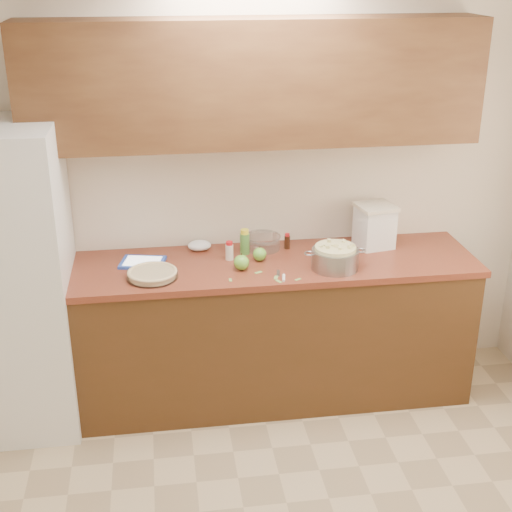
{
  "coord_description": "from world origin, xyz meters",
  "views": [
    {
      "loc": [
        -0.57,
        -2.39,
        2.6
      ],
      "look_at": [
        -0.02,
        1.43,
        0.98
      ],
      "focal_mm": 50.0,
      "sensor_mm": 36.0,
      "label": 1
    }
  ],
  "objects": [
    {
      "name": "peel_d",
      "position": [
        0.07,
        1.23,
        0.92
      ],
      "size": [
        0.03,
        0.05,
        0.0
      ],
      "primitive_type": "cube",
      "rotation": [
        0.0,
        0.0,
        1.25
      ],
      "color": "#87B558",
      "rests_on": "counter_run"
    },
    {
      "name": "cinnamon_shaker",
      "position": [
        -0.16,
        1.54,
        0.98
      ],
      "size": [
        0.05,
        0.05,
        0.12
      ],
      "rotation": [
        0.0,
        0.0,
        -0.32
      ],
      "color": "beige",
      "rests_on": "counter_run"
    },
    {
      "name": "flour_canister",
      "position": [
        0.76,
        1.62,
        1.06
      ],
      "size": [
        0.26,
        0.26,
        0.27
      ],
      "rotation": [
        0.0,
        0.0,
        0.18
      ],
      "color": "white",
      "rests_on": "counter_run"
    },
    {
      "name": "apple_left",
      "position": [
        -0.11,
        1.38,
        0.97
      ],
      "size": [
        0.09,
        0.09,
        0.1
      ],
      "color": "#63AD34",
      "rests_on": "counter_run"
    },
    {
      "name": "paper_towel",
      "position": [
        -0.33,
        1.71,
        0.95
      ],
      "size": [
        0.15,
        0.13,
        0.06
      ],
      "primitive_type": "ellipsoid",
      "rotation": [
        0.0,
        0.0,
        -0.06
      ],
      "color": "white",
      "rests_on": "counter_run"
    },
    {
      "name": "peel_a",
      "position": [
        0.08,
        1.18,
        0.92
      ],
      "size": [
        0.04,
        0.05,
        0.0
      ],
      "primitive_type": "cube",
      "rotation": [
        0.0,
        0.0,
        -1.07
      ],
      "color": "#87B558",
      "rests_on": "counter_run"
    },
    {
      "name": "lemon_bottle",
      "position": [
        -0.06,
        1.61,
        1.0
      ],
      "size": [
        0.06,
        0.06,
        0.16
      ],
      "rotation": [
        0.0,
        0.0,
        0.3
      ],
      "color": "#4C8C38",
      "rests_on": "counter_run"
    },
    {
      "name": "vanilla_bottle",
      "position": [
        0.21,
        1.66,
        0.97
      ],
      "size": [
        0.04,
        0.04,
        0.1
      ],
      "rotation": [
        0.0,
        0.0,
        -0.4
      ],
      "color": "black",
      "rests_on": "counter_run"
    },
    {
      "name": "apple_center",
      "position": [
        0.01,
        1.49,
        0.96
      ],
      "size": [
        0.08,
        0.08,
        0.09
      ],
      "color": "#63AD34",
      "rests_on": "counter_run"
    },
    {
      "name": "pie",
      "position": [
        -0.62,
        1.33,
        0.94
      ],
      "size": [
        0.29,
        0.29,
        0.05
      ],
      "rotation": [
        0.0,
        0.0,
        -0.3
      ],
      "color": "silver",
      "rests_on": "counter_run"
    },
    {
      "name": "paring_knife",
      "position": [
        0.11,
        1.22,
        0.93
      ],
      "size": [
        0.05,
        0.17,
        0.02
      ],
      "rotation": [
        0.0,
        0.0,
        -0.19
      ],
      "color": "gray",
      "rests_on": "counter_run"
    },
    {
      "name": "counter_run",
      "position": [
        0.0,
        1.48,
        0.46
      ],
      "size": [
        2.64,
        0.68,
        0.92
      ],
      "color": "#462813",
      "rests_on": "ground"
    },
    {
      "name": "fridge",
      "position": [
        -1.44,
        1.44,
        0.9
      ],
      "size": [
        0.7,
        0.7,
        1.8
      ],
      "primitive_type": "cube",
      "color": "silver",
      "rests_on": "ground"
    },
    {
      "name": "peel_c",
      "position": [
        -0.19,
        1.24,
        0.92
      ],
      "size": [
        0.02,
        0.04,
        0.0
      ],
      "primitive_type": "cube",
      "rotation": [
        0.0,
        0.0,
        1.55
      ],
      "color": "#87B558",
      "rests_on": "counter_run"
    },
    {
      "name": "colander",
      "position": [
        0.43,
        1.32,
        0.99
      ],
      "size": [
        0.37,
        0.27,
        0.14
      ],
      "rotation": [
        0.0,
        0.0,
        0.11
      ],
      "color": "gray",
      "rests_on": "counter_run"
    },
    {
      "name": "tablet",
      "position": [
        -0.68,
        1.55,
        0.93
      ],
      "size": [
        0.29,
        0.25,
        0.02
      ],
      "rotation": [
        0.0,
        0.0,
        -0.22
      ],
      "color": "blue",
      "rests_on": "counter_run"
    },
    {
      "name": "mixing_bowl",
      "position": [
        0.06,
        1.68,
        0.97
      ],
      "size": [
        0.23,
        0.23,
        0.09
      ],
      "rotation": [
        0.0,
        0.0,
        0.02
      ],
      "color": "silver",
      "rests_on": "counter_run"
    },
    {
      "name": "peel_b",
      "position": [
        -0.02,
        1.32,
        0.92
      ],
      "size": [
        0.05,
        0.04,
        0.0
      ],
      "primitive_type": "cube",
      "rotation": [
        0.0,
        0.0,
        0.45
      ],
      "color": "#87B558",
      "rests_on": "counter_run"
    },
    {
      "name": "upper_cabinets",
      "position": [
        0.0,
        1.63,
        1.95
      ],
      "size": [
        2.6,
        0.34,
        0.7
      ],
      "primitive_type": "cube",
      "color": "brown",
      "rests_on": "room_shell"
    },
    {
      "name": "room_shell",
      "position": [
        0.0,
        0.0,
        1.3
      ],
      "size": [
        3.6,
        3.6,
        3.6
      ],
      "color": "tan",
      "rests_on": "ground"
    },
    {
      "name": "peel_e",
      "position": [
        0.19,
        1.19,
        0.92
      ],
      "size": [
        0.04,
        0.03,
        0.0
      ],
      "primitive_type": "cube",
      "rotation": [
        0.0,
        0.0,
        0.53
      ],
      "color": "#87B558",
      "rests_on": "counter_run"
    }
  ]
}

